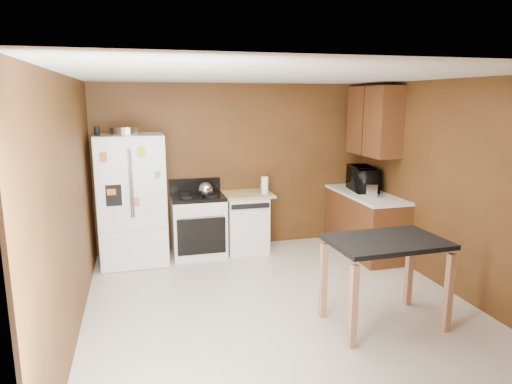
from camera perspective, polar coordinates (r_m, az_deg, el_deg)
name	(u,v)px	position (r m, az deg, el deg)	size (l,w,h in m)	color
floor	(279,305)	(5.27, 2.92, -13.95)	(4.50, 4.50, 0.00)	beige
ceiling	(282,76)	(4.76, 3.23, 14.31)	(4.50, 4.50, 0.00)	white
wall_back	(236,167)	(7.01, -2.55, 3.20)	(4.20, 4.20, 0.00)	#583317
wall_front	(395,273)	(2.89, 16.95, -9.65)	(4.20, 4.20, 0.00)	#583317
wall_left	(70,208)	(4.69, -22.21, -1.88)	(4.50, 4.50, 0.00)	#583317
wall_right	(450,187)	(5.85, 23.06, 0.59)	(4.50, 4.50, 0.00)	#583317
roasting_pan	(126,131)	(6.37, -15.94, 7.38)	(0.42, 0.42, 0.11)	silver
pen_cup	(97,131)	(6.33, -19.26, 7.18)	(0.07, 0.07, 0.11)	black
kettle	(205,189)	(6.54, -6.34, 0.32)	(0.20, 0.20, 0.20)	silver
paper_towel	(265,185)	(6.75, 1.09, 0.86)	(0.11, 0.11, 0.25)	white
green_canister	(264,188)	(6.90, 1.01, 0.51)	(0.10, 0.10, 0.11)	#41AA5C
toaster	(370,189)	(6.75, 14.09, 0.31)	(0.16, 0.25, 0.18)	silver
microwave	(363,180)	(7.10, 13.19, 1.53)	(0.61, 0.41, 0.34)	black
refrigerator	(133,200)	(6.54, -15.18, -0.92)	(0.90, 0.80, 1.80)	white
gas_range	(198,224)	(6.75, -7.23, -4.05)	(0.76, 0.68, 1.10)	white
dishwasher	(246,221)	(6.90, -1.31, -3.69)	(0.78, 0.63, 0.89)	white
right_cabinets	(367,192)	(6.99, 13.76, 0.00)	(0.63, 1.58, 2.45)	brown
island	(386,253)	(4.76, 15.93, -7.40)	(1.15, 0.79, 0.91)	black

